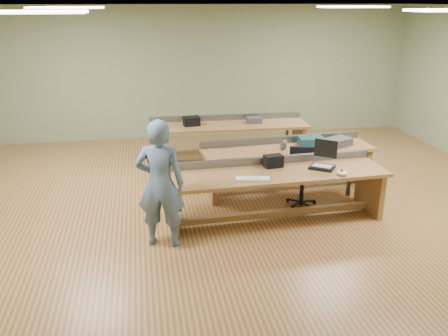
{
  "coord_description": "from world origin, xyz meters",
  "views": [
    {
      "loc": [
        -1.39,
        -6.99,
        3.09
      ],
      "look_at": [
        -0.25,
        -0.6,
        0.78
      ],
      "focal_mm": 38.0,
      "sensor_mm": 36.0,
      "label": 1
    }
  ],
  "objects_px": {
    "person": "(160,184)",
    "mug": "(283,147)",
    "laptop_base": "(322,167)",
    "camera_bag": "(273,161)",
    "workbench_front": "(275,183)",
    "workbench_back": "(228,133)",
    "parts_bin_teal": "(311,141)",
    "drinks_can": "(285,144)",
    "workbench_mid": "(287,158)",
    "parts_bin_grey": "(338,142)",
    "task_chair": "(302,184)"
  },
  "relations": [
    {
      "from": "camera_bag",
      "to": "laptop_base",
      "type": "bearing_deg",
      "value": -23.92
    },
    {
      "from": "task_chair",
      "to": "parts_bin_teal",
      "type": "bearing_deg",
      "value": 76.0
    },
    {
      "from": "workbench_mid",
      "to": "laptop_base",
      "type": "bearing_deg",
      "value": -84.33
    },
    {
      "from": "workbench_mid",
      "to": "parts_bin_grey",
      "type": "height_order",
      "value": "parts_bin_grey"
    },
    {
      "from": "laptop_base",
      "to": "task_chair",
      "type": "xyz_separation_m",
      "value": [
        -0.13,
        0.45,
        -0.44
      ]
    },
    {
      "from": "person",
      "to": "parts_bin_teal",
      "type": "height_order",
      "value": "person"
    },
    {
      "from": "laptop_base",
      "to": "mug",
      "type": "distance_m",
      "value": 1.05
    },
    {
      "from": "task_chair",
      "to": "parts_bin_teal",
      "type": "distance_m",
      "value": 0.92
    },
    {
      "from": "parts_bin_teal",
      "to": "mug",
      "type": "height_order",
      "value": "parts_bin_teal"
    },
    {
      "from": "camera_bag",
      "to": "parts_bin_teal",
      "type": "bearing_deg",
      "value": 36.92
    },
    {
      "from": "workbench_front",
      "to": "mug",
      "type": "relative_size",
      "value": 29.99
    },
    {
      "from": "camera_bag",
      "to": "task_chair",
      "type": "bearing_deg",
      "value": 16.57
    },
    {
      "from": "parts_bin_grey",
      "to": "camera_bag",
      "type": "bearing_deg",
      "value": -147.62
    },
    {
      "from": "person",
      "to": "parts_bin_teal",
      "type": "distance_m",
      "value": 3.09
    },
    {
      "from": "drinks_can",
      "to": "parts_bin_grey",
      "type": "bearing_deg",
      "value": -1.48
    },
    {
      "from": "parts_bin_teal",
      "to": "workbench_front",
      "type": "bearing_deg",
      "value": -129.83
    },
    {
      "from": "mug",
      "to": "drinks_can",
      "type": "bearing_deg",
      "value": 56.56
    },
    {
      "from": "workbench_back",
      "to": "camera_bag",
      "type": "bearing_deg",
      "value": -84.81
    },
    {
      "from": "person",
      "to": "mug",
      "type": "relative_size",
      "value": 15.79
    },
    {
      "from": "workbench_front",
      "to": "person",
      "type": "xyz_separation_m",
      "value": [
        -1.68,
        -0.49,
        0.29
      ]
    },
    {
      "from": "parts_bin_teal",
      "to": "drinks_can",
      "type": "distance_m",
      "value": 0.47
    },
    {
      "from": "workbench_mid",
      "to": "parts_bin_teal",
      "type": "height_order",
      "value": "parts_bin_teal"
    },
    {
      "from": "workbench_back",
      "to": "mug",
      "type": "distance_m",
      "value": 1.94
    },
    {
      "from": "workbench_back",
      "to": "parts_bin_teal",
      "type": "distance_m",
      "value": 2.05
    },
    {
      "from": "mug",
      "to": "drinks_can",
      "type": "xyz_separation_m",
      "value": [
        0.06,
        0.09,
        0.02
      ]
    },
    {
      "from": "workbench_mid",
      "to": "laptop_base",
      "type": "distance_m",
      "value": 1.13
    },
    {
      "from": "workbench_mid",
      "to": "laptop_base",
      "type": "relative_size",
      "value": 8.58
    },
    {
      "from": "workbench_mid",
      "to": "laptop_base",
      "type": "xyz_separation_m",
      "value": [
        0.18,
        -1.09,
        0.21
      ]
    },
    {
      "from": "workbench_front",
      "to": "mug",
      "type": "bearing_deg",
      "value": 64.89
    },
    {
      "from": "mug",
      "to": "person",
      "type": "bearing_deg",
      "value": -144.46
    },
    {
      "from": "task_chair",
      "to": "drinks_can",
      "type": "xyz_separation_m",
      "value": [
        -0.1,
        0.64,
        0.48
      ]
    },
    {
      "from": "camera_bag",
      "to": "mug",
      "type": "relative_size",
      "value": 2.47
    },
    {
      "from": "laptop_base",
      "to": "parts_bin_teal",
      "type": "relative_size",
      "value": 0.83
    },
    {
      "from": "camera_bag",
      "to": "task_chair",
      "type": "xyz_separation_m",
      "value": [
        0.56,
        0.26,
        -0.51
      ]
    },
    {
      "from": "person",
      "to": "camera_bag",
      "type": "bearing_deg",
      "value": -145.58
    },
    {
      "from": "person",
      "to": "camera_bag",
      "type": "height_order",
      "value": "person"
    },
    {
      "from": "workbench_front",
      "to": "workbench_back",
      "type": "bearing_deg",
      "value": 90.83
    },
    {
      "from": "mug",
      "to": "workbench_front",
      "type": "bearing_deg",
      "value": -112.79
    },
    {
      "from": "parts_bin_teal",
      "to": "parts_bin_grey",
      "type": "relative_size",
      "value": 0.91
    },
    {
      "from": "laptop_base",
      "to": "camera_bag",
      "type": "xyz_separation_m",
      "value": [
        -0.69,
        0.19,
        0.07
      ]
    },
    {
      "from": "parts_bin_grey",
      "to": "person",
      "type": "bearing_deg",
      "value": -153.13
    },
    {
      "from": "parts_bin_grey",
      "to": "mug",
      "type": "xyz_separation_m",
      "value": [
        -0.98,
        -0.06,
        -0.02
      ]
    },
    {
      "from": "laptop_base",
      "to": "person",
      "type": "bearing_deg",
      "value": -131.51
    },
    {
      "from": "parts_bin_teal",
      "to": "drinks_can",
      "type": "xyz_separation_m",
      "value": [
        -0.47,
        -0.04,
        -0.01
      ]
    },
    {
      "from": "workbench_back",
      "to": "workbench_mid",
      "type": "bearing_deg",
      "value": -67.29
    },
    {
      "from": "laptop_base",
      "to": "parts_bin_grey",
      "type": "bearing_deg",
      "value": 93.83
    },
    {
      "from": "laptop_base",
      "to": "mug",
      "type": "bearing_deg",
      "value": 142.71
    },
    {
      "from": "workbench_front",
      "to": "camera_bag",
      "type": "bearing_deg",
      "value": 82.46
    },
    {
      "from": "parts_bin_grey",
      "to": "drinks_can",
      "type": "height_order",
      "value": "parts_bin_grey"
    },
    {
      "from": "parts_bin_teal",
      "to": "parts_bin_grey",
      "type": "bearing_deg",
      "value": -8.3
    }
  ]
}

